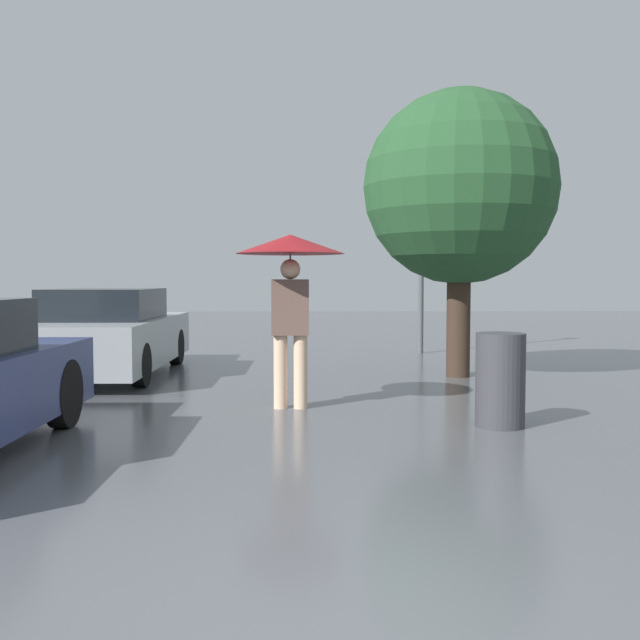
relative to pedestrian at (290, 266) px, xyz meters
The scene contains 5 objects.
pedestrian is the anchor object (origin of this frame).
parked_car_farthest 4.19m from the pedestrian, 134.25° to the left, with size 1.72×4.26×1.32m.
tree 3.78m from the pedestrian, 46.76° to the left, with size 2.87×2.87×4.25m.
street_lamp 6.61m from the pedestrian, 67.94° to the left, with size 0.34×0.34×4.33m.
trash_bin 2.60m from the pedestrian, 26.29° to the right, with size 0.48×0.48×0.93m.
Camera 1 is at (-0.15, -2.63, 1.45)m, focal length 40.00 mm.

